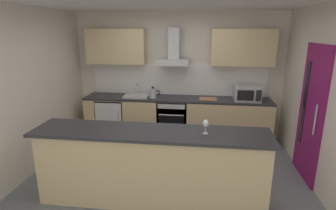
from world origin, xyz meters
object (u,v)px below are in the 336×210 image
oven (173,119)px  sink (137,95)px  refrigerator (113,118)px  kettle (153,93)px  range_hood (174,53)px  chopping_board (208,99)px  microwave (247,93)px  wine_glass (206,124)px

oven → sink: (-0.76, 0.01, 0.47)m
refrigerator → sink: sink is taller
sink → kettle: bearing=-7.3°
kettle → range_hood: range_hood is taller
sink → chopping_board: sink is taller
kettle → range_hood: bearing=22.0°
refrigerator → sink: size_ratio=1.70×
microwave → refrigerator: bearing=179.5°
microwave → wine_glass: microwave is taller
oven → refrigerator: (-1.29, -0.00, -0.03)m
kettle → chopping_board: size_ratio=0.85×
refrigerator → microwave: size_ratio=1.70×
kettle → sink: bearing=172.7°
oven → chopping_board: chopping_board is taller
microwave → wine_glass: 2.29m
range_hood → chopping_board: bearing=-12.3°
refrigerator → wine_glass: 2.98m
refrigerator → sink: 0.73m
kettle → wine_glass: (1.05, -2.13, 0.13)m
range_hood → chopping_board: size_ratio=2.12×
oven → refrigerator: oven is taller
refrigerator → kettle: 1.06m
range_hood → wine_glass: (0.64, -2.29, -0.65)m
sink → refrigerator: bearing=-178.5°
microwave → sink: size_ratio=1.00×
sink → range_hood: range_hood is taller
refrigerator → range_hood: (1.29, 0.13, 1.36)m
sink → chopping_board: size_ratio=1.47×
microwave → oven: bearing=178.9°
kettle → chopping_board: bearing=0.5°
oven → wine_glass: wine_glass is taller
microwave → chopping_board: 0.76m
range_hood → microwave: bearing=-6.2°
sink → wine_glass: (1.40, -2.18, 0.20)m
oven → range_hood: range_hood is taller
wine_glass → microwave: bearing=69.1°
wine_glass → chopping_board: size_ratio=0.52×
microwave → kettle: size_ratio=1.73×
wine_glass → kettle: bearing=116.1°
refrigerator → chopping_board: chopping_board is taller
oven → chopping_board: 0.84m
range_hood → sink: bearing=-171.1°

